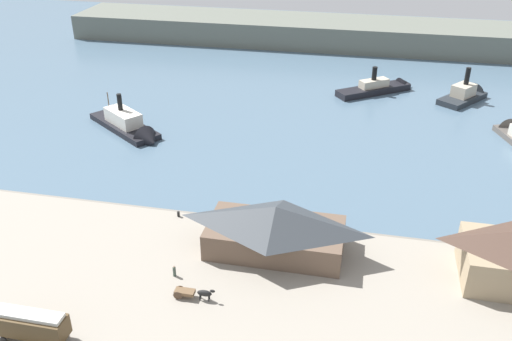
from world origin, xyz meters
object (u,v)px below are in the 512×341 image
Objects in this scene: mooring_post_center_west at (204,217)px; ferry_moored_west at (381,87)px; street_tram at (30,324)px; pedestrian_by_tram at (174,271)px; ferry_departing_north at (131,127)px; ferry_shed_west_terminal at (275,228)px; mooring_post_center_east at (178,214)px; horse_cart at (193,293)px; ferry_near_quay at (467,94)px.

mooring_post_center_west is 76.00m from ferry_moored_west.
street_tram is at bearing -113.33° from mooring_post_center_west.
ferry_departing_north is (-26.78, 46.76, -0.62)m from pedestrian_by_tram.
ferry_shed_west_terminal is at bearing 35.65° from pedestrian_by_tram.
ferry_shed_west_terminal is 22.66× the size of mooring_post_center_west.
mooring_post_center_east is at bearing 107.04° from pedestrian_by_tram.
horse_cart is 92.24m from ferry_moored_west.
ferry_moored_west is 21.54m from ferry_near_quay.
ferry_departing_north is (-22.30, 32.14, -0.27)m from mooring_post_center_east.
mooring_post_center_west is at bearing 90.30° from pedestrian_by_tram.
ferry_moored_west reaches higher than mooring_post_center_east.
ferry_moored_west is at bearing 68.11° from street_tram.
horse_cart is 0.25× the size of ferry_departing_north.
mooring_post_center_west is at bearing -111.28° from ferry_moored_west.
mooring_post_center_east is at bearing 74.37° from street_tram.
pedestrian_by_tram is (-3.94, 3.85, -0.13)m from horse_cart.
ferry_near_quay is at bearing 52.45° from mooring_post_center_east.
mooring_post_center_west is 0.04× the size of ferry_moored_west.
mooring_post_center_east is 39.12m from ferry_departing_north.
ferry_near_quay is (53.50, 69.60, -0.25)m from mooring_post_center_east.
horse_cart is 98.93m from ferry_near_quay.
ferry_shed_west_terminal is at bearing 56.04° from horse_cart.
street_tram is 30.54m from mooring_post_center_east.
ferry_moored_west reaches higher than mooring_post_center_west.
pedestrian_by_tram is (12.69, 14.73, -1.60)m from street_tram.
mooring_post_center_west is at bearing -1.34° from mooring_post_center_east.
mooring_post_center_east is at bearing 178.66° from mooring_post_center_west.
street_tram is at bearing -146.78° from horse_cart.
street_tram is 0.57× the size of ferry_near_quay.
mooring_post_center_east is at bearing -55.25° from ferry_departing_north.
mooring_post_center_east and mooring_post_center_west have the same top height.
ferry_near_quay is at bearing 26.30° from ferry_departing_north.
ferry_departing_north is at bearing 102.91° from street_tram.
pedestrian_by_tram is at bearing -60.20° from ferry_departing_north.
ferry_shed_west_terminal is 77.80m from ferry_moored_west.
street_tram is 9.97× the size of mooring_post_center_east.
pedestrian_by_tram is at bearing -120.20° from ferry_near_quay.
street_tram is 19.93m from horse_cart.
ferry_near_quay is at bearing 54.84° from mooring_post_center_west.
mooring_post_center_east is (-8.42, 18.46, -0.48)m from horse_cart.
ferry_moored_west reaches higher than horse_cart.
ferry_near_quay is (36.40, 75.16, -3.59)m from ferry_shed_west_terminal.
ferry_moored_west is (31.99, 70.71, -0.41)m from mooring_post_center_east.
ferry_shed_west_terminal is 18.29m from mooring_post_center_east.
pedestrian_by_tram is at bearing 49.26° from street_tram.
mooring_post_center_east is at bearing -127.55° from ferry_near_quay.
ferry_near_quay reaches higher than horse_cart.
ferry_shed_west_terminal is 83.59m from ferry_near_quay.
ferry_departing_north is (-54.29, -38.57, 0.14)m from ferry_moored_west.
ferry_near_quay reaches higher than ferry_departing_north.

